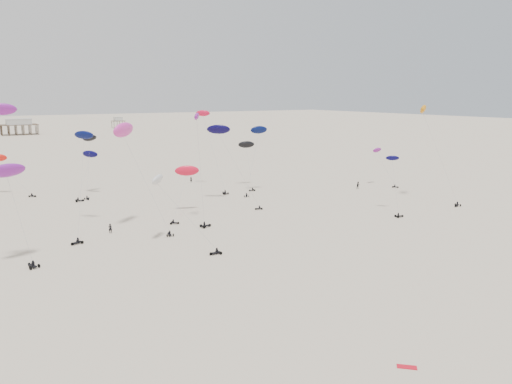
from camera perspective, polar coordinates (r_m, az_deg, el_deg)
ground_plane at (r=195.85m, az=-17.43°, el=3.39°), size 900.00×900.00×0.00m
pavilion_main at (r=341.16m, az=-25.44°, el=6.64°), size 21.00×13.00×9.80m
pavilion_small at (r=384.32m, az=-15.47°, el=7.59°), size 9.00×7.00×8.00m
rig_0 at (r=130.62m, az=-18.52°, el=4.58°), size 6.38×11.25×15.77m
rig_1 at (r=131.86m, az=-5.20°, el=5.77°), size 4.17×17.51×23.53m
rig_2 at (r=96.50m, az=-19.29°, el=2.72°), size 8.68×17.23×21.75m
rig_3 at (r=140.86m, az=14.21°, el=3.59°), size 3.68×8.88×11.00m
rig_4 at (r=105.82m, az=-8.06°, el=1.78°), size 10.72×11.93×13.59m
rig_6 at (r=139.18m, az=-27.19°, el=3.06°), size 10.42×11.97×13.29m
rig_7 at (r=95.28m, az=-6.30°, el=2.48°), size 3.88×8.32×21.27m
rig_8 at (r=79.70m, az=-26.18°, el=0.46°), size 5.95×6.92×15.27m
rig_9 at (r=135.26m, az=-1.02°, el=4.71°), size 6.60×10.66×13.51m
rig_10 at (r=83.31m, az=-9.61°, el=-0.59°), size 7.80×14.92×15.76m
rig_11 at (r=108.29m, az=15.65°, el=0.90°), size 6.57×8.62×12.57m
rig_12 at (r=123.93m, az=19.23°, el=6.99°), size 4.95×14.82×23.26m
rig_13 at (r=115.55m, az=-3.90°, el=6.38°), size 6.30×16.72×20.46m
rig_14 at (r=129.32m, az=-18.70°, el=2.99°), size 8.39×11.89×13.28m
rig_15 at (r=94.57m, az=-14.54°, el=6.03°), size 8.18×14.48×20.86m
rig_16 at (r=126.50m, az=0.10°, el=5.92°), size 10.19×7.40×17.41m
spectator_0 at (r=94.12m, az=-16.29°, el=-4.52°), size 0.90×0.78×2.07m
spectator_1 at (r=135.11m, az=11.59°, el=0.39°), size 1.10×0.67×2.21m
spectator_3 at (r=142.87m, az=-7.43°, el=1.10°), size 0.85×0.86×1.97m
grounded_kite_b at (r=50.53m, az=16.86°, el=-18.63°), size 1.80×1.74×0.07m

